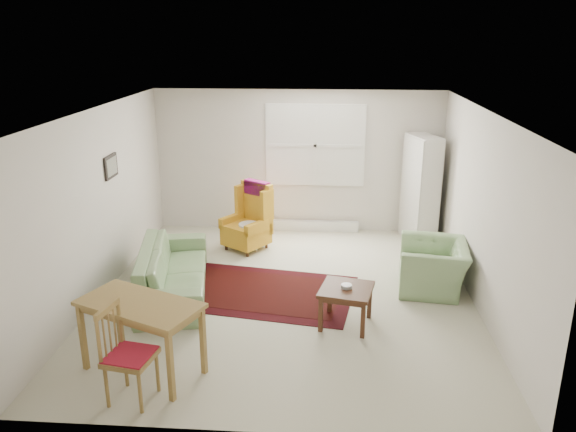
# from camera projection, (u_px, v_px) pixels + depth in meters

# --- Properties ---
(room) EXTENTS (5.04, 5.54, 2.51)m
(room) POSITION_uv_depth(u_px,v_px,m) (289.00, 203.00, 7.46)
(room) COLOR beige
(room) RESTS_ON ground
(rug) EXTENTS (2.65, 1.93, 0.02)m
(rug) POSITION_uv_depth(u_px,v_px,m) (264.00, 291.00, 7.75)
(rug) COLOR black
(rug) RESTS_ON ground
(sofa) EXTENTS (1.28, 2.34, 0.89)m
(sofa) POSITION_uv_depth(u_px,v_px,m) (173.00, 261.00, 7.65)
(sofa) COLOR #799B67
(sofa) RESTS_ON ground
(armchair) EXTENTS (1.01, 1.13, 0.80)m
(armchair) POSITION_uv_depth(u_px,v_px,m) (433.00, 262.00, 7.75)
(armchair) COLOR #799B67
(armchair) RESTS_ON ground
(wingback_chair) EXTENTS (0.91, 0.92, 1.11)m
(wingback_chair) POSITION_uv_depth(u_px,v_px,m) (246.00, 217.00, 9.13)
(wingback_chair) COLOR gold
(wingback_chair) RESTS_ON ground
(coffee_table) EXTENTS (0.72, 0.72, 0.50)m
(coffee_table) POSITION_uv_depth(u_px,v_px,m) (346.00, 306.00, 6.84)
(coffee_table) COLOR #432314
(coffee_table) RESTS_ON ground
(stool) EXTENTS (0.46, 0.46, 0.47)m
(stool) POSITION_uv_depth(u_px,v_px,m) (250.00, 237.00, 9.17)
(stool) COLOR white
(stool) RESTS_ON ground
(cabinet) EXTENTS (0.59, 0.81, 1.81)m
(cabinet) POSITION_uv_depth(u_px,v_px,m) (421.00, 189.00, 9.45)
(cabinet) COLOR silver
(cabinet) RESTS_ON ground
(desk) EXTENTS (1.42, 1.09, 0.80)m
(desk) POSITION_uv_depth(u_px,v_px,m) (142.00, 337.00, 5.85)
(desk) COLOR olive
(desk) RESTS_ON ground
(desk_chair) EXTENTS (0.50, 0.50, 0.99)m
(desk_chair) POSITION_uv_depth(u_px,v_px,m) (130.00, 355.00, 5.36)
(desk_chair) COLOR olive
(desk_chair) RESTS_ON ground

